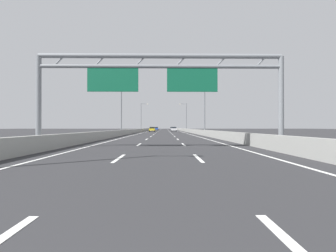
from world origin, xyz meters
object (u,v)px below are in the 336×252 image
Objects in this scene: silver_car at (172,129)px; yellow_car at (152,129)px; streetlamp_right_mid at (203,106)px; sign_gantry at (159,76)px; streetlamp_left_far at (142,115)px; white_car at (174,129)px; blue_car at (156,129)px; streetlamp_left_mid at (123,106)px; streetlamp_right_far at (186,115)px.

yellow_car is (-7.48, -37.53, 0.01)m from silver_car.
sign_gantry is at bearing -104.26° from streetlamp_right_mid.
streetlamp_left_far reaches higher than white_car.
streetlamp_right_mid is at bearing 75.74° from sign_gantry.
streetlamp_left_mid is at bearing -93.24° from blue_car.
blue_car is (3.93, 30.02, -4.64)m from streetlamp_left_far.
streetlamp_left_far and streetlamp_right_far have the same top height.
yellow_car is 1.04× the size of white_car.
streetlamp_left_far is at bearing -108.98° from silver_car.
streetlamp_left_mid is at bearing 180.00° from streetlamp_right_mid.
streetlamp_left_mid is 40.41m from white_car.
white_car is at bearing -90.64° from silver_car.
streetlamp_right_far is at bearing 0.00° from streetlamp_left_far.
sign_gantry reaches higher than silver_car.
blue_car is at bearing 89.73° from yellow_car.
sign_gantry reaches higher than blue_car.
sign_gantry is 3.83× the size of blue_car.
sign_gantry is 102.10m from silver_car.
white_car is (-0.37, -33.45, 0.03)m from silver_car.
sign_gantry reaches higher than yellow_car.
streetlamp_left_mid reaches higher than silver_car.
blue_car is 1.06× the size of white_car.
streetlamp_left_mid and streetlamp_right_mid have the same top height.
streetlamp_right_mid is (14.93, 0.00, 0.00)m from streetlamp_left_mid.
silver_car is at bearing 87.81° from sign_gantry.
streetlamp_left_mid is 69.69m from blue_car.
streetlamp_left_mid reaches higher than blue_car.
streetlamp_left_far reaches higher than blue_car.
streetlamp_right_mid is 42.14m from streetlamp_left_far.
streetlamp_left_far is at bearing 110.75° from streetlamp_right_mid.
streetlamp_right_far reaches higher than yellow_car.
sign_gantry is at bearing -76.18° from streetlamp_left_mid.
streetlamp_left_mid reaches higher than white_car.
streetlamp_right_far is at bearing -69.87° from blue_car.
streetlamp_left_far is at bearing 96.05° from sign_gantry.
white_car is (-4.06, 38.65, -4.63)m from streetlamp_right_mid.
streetlamp_left_mid is 14.93m from streetlamp_right_mid.
streetlamp_left_mid and streetlamp_left_far have the same top height.
sign_gantry is 1.75× the size of streetlamp_right_far.
streetlamp_left_far is 2.22× the size of yellow_car.
streetlamp_left_mid is 35.08m from yellow_car.
silver_car is at bearing 89.36° from white_car.
streetlamp_right_far is (14.93, 39.41, 0.00)m from streetlamp_left_mid.
streetlamp_left_far is 34.88m from silver_car.
yellow_car is at bearing -52.16° from streetlamp_left_far.
streetlamp_left_mid is 2.18× the size of blue_car.
white_car is at bearing -77.29° from blue_car.
silver_car is at bearing 92.93° from streetlamp_right_mid.
streetlamp_left_far is at bearing 127.84° from yellow_car.
sign_gantry is at bearing -92.95° from white_car.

